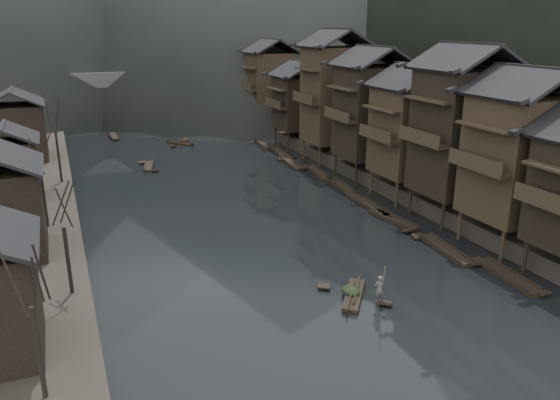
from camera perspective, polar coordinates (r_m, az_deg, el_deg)
water at (r=39.78m, az=3.42°, el=-7.80°), size 300.00×300.00×0.00m
right_bank at (r=89.73m, az=12.65°, el=7.10°), size 40.00×200.00×1.80m
stilt_houses at (r=61.89m, az=10.31°, el=10.15°), size 9.00×67.60×16.84m
left_houses at (r=53.76m, az=-26.88°, el=3.56°), size 8.10×53.20×8.73m
bare_trees at (r=46.21m, az=-23.27°, el=3.05°), size 3.99×41.42×7.99m
moored_sampans at (r=60.57m, az=5.89°, el=1.55°), size 2.91×55.02×0.47m
midriver_boats at (r=81.25m, az=-13.85°, el=5.39°), size 10.90×26.23×0.44m
stone_bridge at (r=106.04m, az=-13.91°, el=10.95°), size 40.00×6.00×9.00m
hero_sampan at (r=36.90m, az=7.72°, el=-9.77°), size 3.61×4.50×0.44m
cargo_heap at (r=36.73m, az=7.43°, el=-8.92°), size 1.09×1.43×0.66m
boatman at (r=35.82m, az=10.36°, el=-8.77°), size 0.70×0.50×1.81m
bamboo_pole at (r=34.82m, az=10.88°, el=-4.80°), size 0.91×1.70×3.51m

